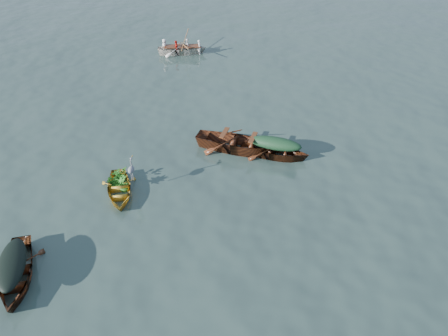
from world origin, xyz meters
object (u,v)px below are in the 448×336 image
object	(u,v)px
open_wooden_boat	(238,151)
heron	(132,173)
dark_covered_boat	(18,279)
green_tarp_boat	(274,157)
yellow_dinghy	(120,194)
rowed_boat	(182,54)

from	to	relation	value
open_wooden_boat	heron	bearing A→B (deg)	142.81
dark_covered_boat	green_tarp_boat	xyz separation A→B (m)	(7.60, 7.27, 0.00)
yellow_dinghy	dark_covered_boat	size ratio (longest dim) A/B	0.78
open_wooden_boat	heron	size ratio (longest dim) A/B	5.58
dark_covered_boat	rowed_boat	distance (m)	18.41
dark_covered_boat	green_tarp_boat	world-z (taller)	dark_covered_boat
rowed_boat	heron	size ratio (longest dim) A/B	4.63
yellow_dinghy	open_wooden_boat	xyz separation A→B (m)	(4.20, 3.36, 0.00)
dark_covered_boat	green_tarp_boat	size ratio (longest dim) A/B	0.97
yellow_dinghy	green_tarp_boat	xyz separation A→B (m)	(5.74, 3.05, 0.00)
yellow_dinghy	rowed_boat	size ratio (longest dim) A/B	0.71
dark_covered_boat	heron	bearing A→B (deg)	42.68
dark_covered_boat	open_wooden_boat	xyz separation A→B (m)	(6.07, 7.59, 0.00)
dark_covered_boat	yellow_dinghy	bearing A→B (deg)	46.97
open_wooden_boat	heron	distance (m)	4.93
dark_covered_boat	open_wooden_boat	world-z (taller)	open_wooden_boat
dark_covered_boat	heron	distance (m)	5.11
rowed_boat	green_tarp_boat	bearing A→B (deg)	-161.15
green_tarp_boat	open_wooden_boat	size ratio (longest dim) A/B	0.78
green_tarp_boat	dark_covered_boat	bearing A→B (deg)	145.41
heron	rowed_boat	bearing A→B (deg)	74.47
green_tarp_boat	open_wooden_boat	bearing A→B (deg)	90.00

